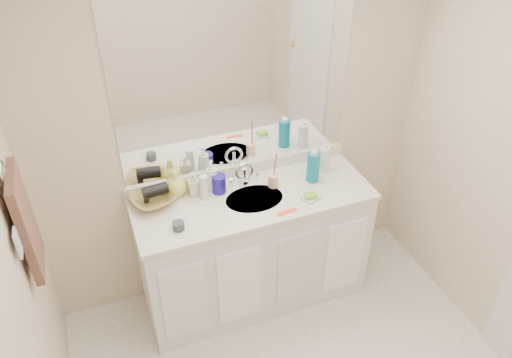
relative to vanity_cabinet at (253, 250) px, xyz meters
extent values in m
cube|color=beige|center=(0.00, 0.28, 0.77)|extent=(2.60, 0.02, 2.40)
cube|color=silver|center=(0.00, 0.00, 0.00)|extent=(1.50, 0.55, 0.85)
cube|color=silver|center=(0.00, 0.00, 0.44)|extent=(1.52, 0.57, 0.03)
cube|color=silver|center=(0.00, 0.26, 0.50)|extent=(1.52, 0.03, 0.08)
cylinder|color=beige|center=(0.00, -0.02, 0.44)|extent=(0.37, 0.37, 0.02)
cylinder|color=silver|center=(0.00, 0.16, 0.51)|extent=(0.02, 0.02, 0.11)
cube|color=white|center=(0.00, 0.27, 1.14)|extent=(1.48, 0.01, 1.20)
cylinder|color=navy|center=(-0.18, 0.13, 0.52)|extent=(0.12, 0.12, 0.12)
cylinder|color=beige|center=(0.16, 0.06, 0.50)|extent=(0.07, 0.07, 0.09)
cylinder|color=#F54080|center=(0.17, 0.06, 0.60)|extent=(0.02, 0.04, 0.21)
cylinder|color=#0B718E|center=(0.43, 0.03, 0.56)|extent=(0.11, 0.11, 0.20)
cylinder|color=silver|center=(0.55, 0.10, 0.55)|extent=(0.08, 0.08, 0.18)
cube|color=silver|center=(0.33, -0.15, 0.46)|extent=(0.13, 0.11, 0.01)
cube|color=#7ED032|center=(0.33, -0.15, 0.48)|extent=(0.08, 0.06, 0.03)
cube|color=orange|center=(0.14, -0.22, 0.46)|extent=(0.13, 0.04, 0.01)
cylinder|color=#383940|center=(-0.51, -0.13, 0.48)|extent=(0.09, 0.09, 0.05)
cylinder|color=silver|center=(-0.29, 0.10, 0.54)|extent=(0.06, 0.06, 0.16)
imported|color=white|center=(-0.22, 0.17, 0.56)|extent=(0.11, 0.11, 0.21)
imported|color=beige|center=(-0.34, 0.16, 0.54)|extent=(0.08, 0.08, 0.16)
imported|color=#D5D252|center=(-0.44, 0.20, 0.54)|extent=(0.16, 0.16, 0.18)
imported|color=#9F8340|center=(-0.60, 0.16, 0.49)|extent=(0.33, 0.33, 0.06)
cylinder|color=black|center=(-0.58, 0.16, 0.54)|extent=(0.16, 0.09, 0.08)
torus|color=silver|center=(-1.27, -0.25, 1.12)|extent=(0.01, 0.11, 0.11)
cube|color=#422B23|center=(-1.25, -0.25, 0.82)|extent=(0.04, 0.32, 0.55)
cube|color=silver|center=(-1.27, -0.45, 0.88)|extent=(0.01, 0.08, 0.13)
camera|label=1|loc=(-0.88, -2.33, 2.37)|focal=35.00mm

